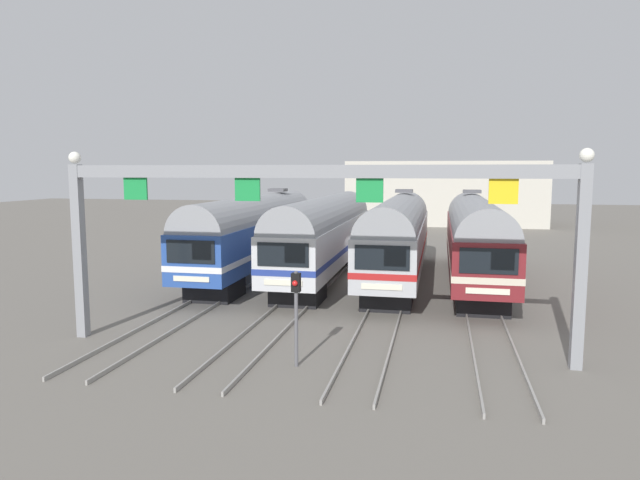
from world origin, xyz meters
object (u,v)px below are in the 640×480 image
Objects in this scene: commuter_train_stainless at (398,234)px; yard_signal_mast at (296,301)px; commuter_train_silver at (324,233)px; commuter_train_blue at (255,231)px; commuter_train_maroon at (475,236)px; catenary_gantry at (307,205)px.

commuter_train_stainless is 5.82× the size of yard_signal_mast.
commuter_train_silver is 5.82× the size of yard_signal_mast.
commuter_train_maroon is at bearing 0.00° from commuter_train_blue.
commuter_train_stainless is at bearing 180.00° from commuter_train_maroon.
commuter_train_blue is at bearing 180.00° from commuter_train_maroon.
commuter_train_blue is at bearing 115.24° from catenary_gantry.
commuter_train_stainless is at bearing 0.00° from commuter_train_blue.
catenary_gantry is at bearing -81.06° from commuter_train_silver.
commuter_train_blue is 1.00× the size of commuter_train_maroon.
commuter_train_stainless reaches higher than commuter_train_silver.
catenary_gantry reaches higher than commuter_train_silver.
commuter_train_stainless is (4.24, 0.00, 0.00)m from commuter_train_silver.
commuter_train_blue reaches higher than commuter_train_silver.
commuter_train_silver is 4.24m from commuter_train_stainless.
commuter_train_blue and commuter_train_stainless have the same top height.
catenary_gantry is at bearing 90.00° from yard_signal_mast.
commuter_train_stainless is at bearing 82.01° from yard_signal_mast.
commuter_train_stainless reaches higher than yard_signal_mast.
yard_signal_mast is (2.12, -15.11, -0.52)m from commuter_train_silver.
commuter_train_silver is at bearing 98.94° from catenary_gantry.
yard_signal_mast is (-2.12, -15.11, -0.52)m from commuter_train_stainless.
commuter_train_maroon is at bearing 67.16° from yard_signal_mast.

